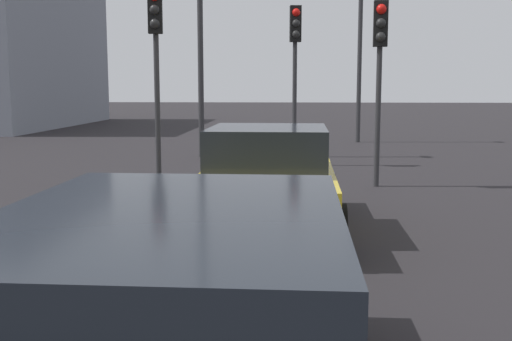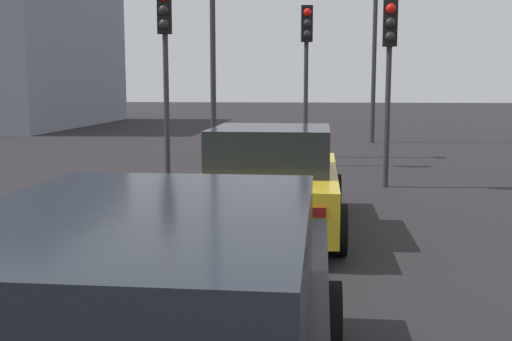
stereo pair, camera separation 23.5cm
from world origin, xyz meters
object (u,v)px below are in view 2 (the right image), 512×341
Objects in this scene: car_yellow_lead at (272,180)px; traffic_light_far_left at (165,45)px; street_lamp_far at (375,29)px; traffic_light_near_left at (307,52)px; traffic_light_near_right at (389,54)px.

traffic_light_far_left is (3.71, 2.42, 2.16)m from car_yellow_lead.
traffic_light_near_left is at bearing 161.22° from street_lamp_far.
traffic_light_far_left is at bearing 34.00° from car_yellow_lead.
traffic_light_far_left is 0.58× the size of street_lamp_far.
traffic_light_near_right is (3.96, -2.07, 1.98)m from car_yellow_lead.
car_yellow_lead is 1.05× the size of traffic_light_far_left.
street_lamp_far reaches higher than traffic_light_near_left.
traffic_light_near_right reaches higher than car_yellow_lead.
car_yellow_lead is 1.03× the size of traffic_light_near_left.
street_lamp_far is at bearing 146.25° from traffic_light_far_left.
traffic_light_near_left is 1.02× the size of traffic_light_far_left.
traffic_light_near_left is 7.44m from street_lamp_far.
street_lamp_far is (6.96, -2.37, 1.15)m from traffic_light_near_left.
traffic_light_near_right is 0.54× the size of street_lamp_far.
traffic_light_near_left is 1.09× the size of traffic_light_near_right.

